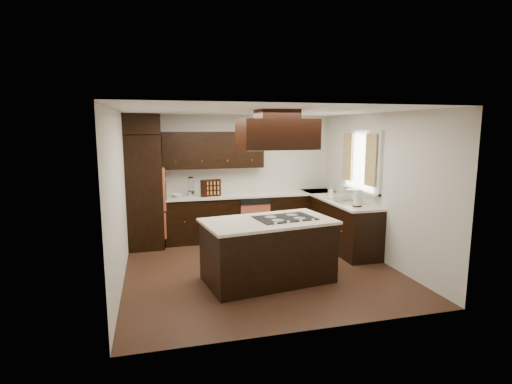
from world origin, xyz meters
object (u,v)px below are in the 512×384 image
oven_column (145,192)px  range_hood (277,134)px  spice_rack (211,188)px  island (268,252)px

oven_column → range_hood: 3.13m
range_hood → spice_rack: 2.57m
oven_column → spice_rack: size_ratio=5.39×
spice_rack → island: bearing=-90.3°
range_hood → island: bearing=175.6°
range_hood → spice_rack: (-0.63, 2.25, -1.08)m
oven_column → spice_rack: oven_column is taller
spice_rack → range_hood: bearing=-87.6°
island → range_hood: size_ratio=1.72×
island → range_hood: 1.72m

